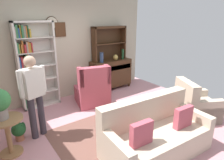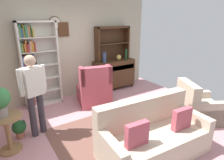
{
  "view_description": "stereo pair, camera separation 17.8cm",
  "coord_description": "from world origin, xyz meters",
  "px_view_note": "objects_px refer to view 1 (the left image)",
  "views": [
    {
      "loc": [
        -2.09,
        -2.82,
        2.18
      ],
      "look_at": [
        0.1,
        0.2,
        0.95
      ],
      "focal_mm": 30.79,
      "sensor_mm": 36.0,
      "label": 1
    },
    {
      "loc": [
        -1.95,
        -2.92,
        2.18
      ],
      "look_at": [
        0.1,
        0.2,
        0.95
      ],
      "focal_mm": 30.79,
      "sensor_mm": 36.0,
      "label": 2
    }
  ],
  "objects_px": {
    "wingback_chair": "(93,90)",
    "book_stack": "(123,110)",
    "bottle_wine": "(123,54)",
    "couch_floral": "(155,135)",
    "potted_plant_small": "(19,130)",
    "vase_tall": "(102,57)",
    "bookshelf": "(33,65)",
    "vase_round": "(116,57)",
    "armchair_floral": "(195,106)",
    "plant_stand": "(8,133)",
    "sideboard": "(111,73)",
    "coffee_table": "(130,113)",
    "person_reading": "(34,92)",
    "sideboard_hutch": "(109,39)"
  },
  "relations": [
    {
      "from": "potted_plant_small",
      "to": "vase_tall",
      "type": "bearing_deg",
      "value": 23.92
    },
    {
      "from": "wingback_chair",
      "to": "armchair_floral",
      "type": "bearing_deg",
      "value": -52.75
    },
    {
      "from": "bottle_wine",
      "to": "plant_stand",
      "type": "relative_size",
      "value": 0.48
    },
    {
      "from": "bookshelf",
      "to": "couch_floral",
      "type": "height_order",
      "value": "bookshelf"
    },
    {
      "from": "wingback_chair",
      "to": "book_stack",
      "type": "xyz_separation_m",
      "value": [
        -0.15,
        -1.4,
        0.06
      ]
    },
    {
      "from": "vase_tall",
      "to": "couch_floral",
      "type": "height_order",
      "value": "vase_tall"
    },
    {
      "from": "couch_floral",
      "to": "potted_plant_small",
      "type": "relative_size",
      "value": 5.35
    },
    {
      "from": "sideboard",
      "to": "vase_tall",
      "type": "xyz_separation_m",
      "value": [
        -0.39,
        -0.08,
        0.56
      ]
    },
    {
      "from": "wingback_chair",
      "to": "plant_stand",
      "type": "bearing_deg",
      "value": -157.85
    },
    {
      "from": "vase_tall",
      "to": "coffee_table",
      "type": "relative_size",
      "value": 0.37
    },
    {
      "from": "coffee_table",
      "to": "book_stack",
      "type": "relative_size",
      "value": 4.07
    },
    {
      "from": "vase_tall",
      "to": "coffee_table",
      "type": "distance_m",
      "value": 2.26
    },
    {
      "from": "plant_stand",
      "to": "bookshelf",
      "type": "bearing_deg",
      "value": 60.63
    },
    {
      "from": "wingback_chair",
      "to": "book_stack",
      "type": "relative_size",
      "value": 5.35
    },
    {
      "from": "person_reading",
      "to": "book_stack",
      "type": "height_order",
      "value": "person_reading"
    },
    {
      "from": "couch_floral",
      "to": "person_reading",
      "type": "xyz_separation_m",
      "value": [
        -1.44,
        1.61,
        0.59
      ]
    },
    {
      "from": "sideboard_hutch",
      "to": "wingback_chair",
      "type": "bearing_deg",
      "value": -143.54
    },
    {
      "from": "plant_stand",
      "to": "wingback_chair",
      "type": "bearing_deg",
      "value": 22.15
    },
    {
      "from": "bottle_wine",
      "to": "couch_floral",
      "type": "height_order",
      "value": "bottle_wine"
    },
    {
      "from": "bottle_wine",
      "to": "couch_floral",
      "type": "relative_size",
      "value": 0.17
    },
    {
      "from": "sideboard",
      "to": "wingback_chair",
      "type": "bearing_deg",
      "value": -147.56
    },
    {
      "from": "sideboard",
      "to": "vase_tall",
      "type": "distance_m",
      "value": 0.69
    },
    {
      "from": "sideboard",
      "to": "wingback_chair",
      "type": "relative_size",
      "value": 1.24
    },
    {
      "from": "plant_stand",
      "to": "potted_plant_small",
      "type": "height_order",
      "value": "plant_stand"
    },
    {
      "from": "sideboard_hutch",
      "to": "vase_round",
      "type": "xyz_separation_m",
      "value": [
        0.13,
        -0.18,
        -0.55
      ]
    },
    {
      "from": "vase_tall",
      "to": "vase_round",
      "type": "distance_m",
      "value": 0.52
    },
    {
      "from": "person_reading",
      "to": "coffee_table",
      "type": "height_order",
      "value": "person_reading"
    },
    {
      "from": "vase_round",
      "to": "coffee_table",
      "type": "height_order",
      "value": "vase_round"
    },
    {
      "from": "potted_plant_small",
      "to": "book_stack",
      "type": "distance_m",
      "value": 1.96
    },
    {
      "from": "couch_floral",
      "to": "potted_plant_small",
      "type": "height_order",
      "value": "couch_floral"
    },
    {
      "from": "sideboard_hutch",
      "to": "potted_plant_small",
      "type": "relative_size",
      "value": 3.17
    },
    {
      "from": "sideboard_hutch",
      "to": "plant_stand",
      "type": "xyz_separation_m",
      "value": [
        -3.15,
        -1.63,
        -1.16
      ]
    },
    {
      "from": "potted_plant_small",
      "to": "plant_stand",
      "type": "bearing_deg",
      "value": -123.27
    },
    {
      "from": "sideboard",
      "to": "armchair_floral",
      "type": "distance_m",
      "value": 2.67
    },
    {
      "from": "vase_tall",
      "to": "book_stack",
      "type": "distance_m",
      "value": 2.23
    },
    {
      "from": "bottle_wine",
      "to": "potted_plant_small",
      "type": "bearing_deg",
      "value": -161.37
    },
    {
      "from": "plant_stand",
      "to": "book_stack",
      "type": "distance_m",
      "value": 2.02
    },
    {
      "from": "book_stack",
      "to": "vase_tall",
      "type": "bearing_deg",
      "value": 67.82
    },
    {
      "from": "plant_stand",
      "to": "person_reading",
      "type": "bearing_deg",
      "value": 25.32
    },
    {
      "from": "sideboard",
      "to": "plant_stand",
      "type": "bearing_deg",
      "value": -154.18
    },
    {
      "from": "potted_plant_small",
      "to": "book_stack",
      "type": "height_order",
      "value": "book_stack"
    },
    {
      "from": "armchair_floral",
      "to": "potted_plant_small",
      "type": "distance_m",
      "value": 3.66
    },
    {
      "from": "armchair_floral",
      "to": "person_reading",
      "type": "distance_m",
      "value": 3.39
    },
    {
      "from": "vase_round",
      "to": "potted_plant_small",
      "type": "xyz_separation_m",
      "value": [
        -3.07,
        -1.15,
        -0.8
      ]
    },
    {
      "from": "sideboard",
      "to": "plant_stand",
      "type": "distance_m",
      "value": 3.5
    },
    {
      "from": "armchair_floral",
      "to": "coffee_table",
      "type": "relative_size",
      "value": 1.3
    },
    {
      "from": "bookshelf",
      "to": "potted_plant_small",
      "type": "height_order",
      "value": "bookshelf"
    },
    {
      "from": "person_reading",
      "to": "bottle_wine",
      "type": "bearing_deg",
      "value": 21.46
    },
    {
      "from": "vase_round",
      "to": "bookshelf",
      "type": "bearing_deg",
      "value": 176.39
    },
    {
      "from": "vase_round",
      "to": "book_stack",
      "type": "height_order",
      "value": "vase_round"
    }
  ]
}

